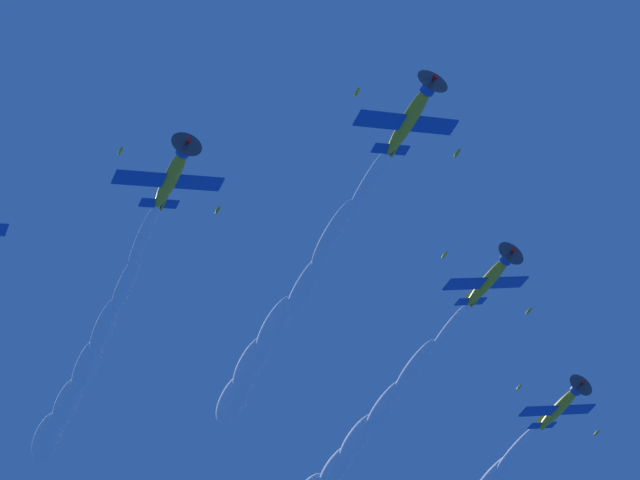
# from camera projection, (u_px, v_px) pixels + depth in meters

# --- Properties ---
(airplane_lead) EXTENTS (7.43, 7.87, 3.24)m
(airplane_lead) POSITION_uv_depth(u_px,v_px,m) (411.00, 117.00, 73.38)
(airplane_lead) COLOR gold
(airplane_left_wingman) EXTENTS (7.45, 7.75, 3.56)m
(airplane_left_wingman) POSITION_uv_depth(u_px,v_px,m) (490.00, 279.00, 85.46)
(airplane_left_wingman) COLOR gold
(airplane_right_wingman) EXTENTS (7.44, 7.92, 3.10)m
(airplane_right_wingman) POSITION_uv_depth(u_px,v_px,m) (172.00, 175.00, 76.09)
(airplane_right_wingman) COLOR gold
(airplane_outer_left) EXTENTS (7.43, 7.95, 3.13)m
(airplane_outer_left) POSITION_uv_depth(u_px,v_px,m) (561.00, 406.00, 95.39)
(airplane_outer_left) COLOR gold
(smoke_trail_lead) EXTENTS (35.80, 4.95, 2.89)m
(smoke_trail_lead) POSITION_uv_depth(u_px,v_px,m) (268.00, 341.00, 90.54)
(smoke_trail_lead) COLOR white
(smoke_trail_left_wingman) EXTENTS (35.90, 5.75, 2.83)m
(smoke_trail_left_wingman) POSITION_uv_depth(u_px,v_px,m) (347.00, 450.00, 102.60)
(smoke_trail_left_wingman) COLOR white
(smoke_trail_right_wingman) EXTENTS (35.95, 5.62, 2.63)m
(smoke_trail_right_wingman) POSITION_uv_depth(u_px,v_px,m) (76.00, 383.00, 93.07)
(smoke_trail_right_wingman) COLOR white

